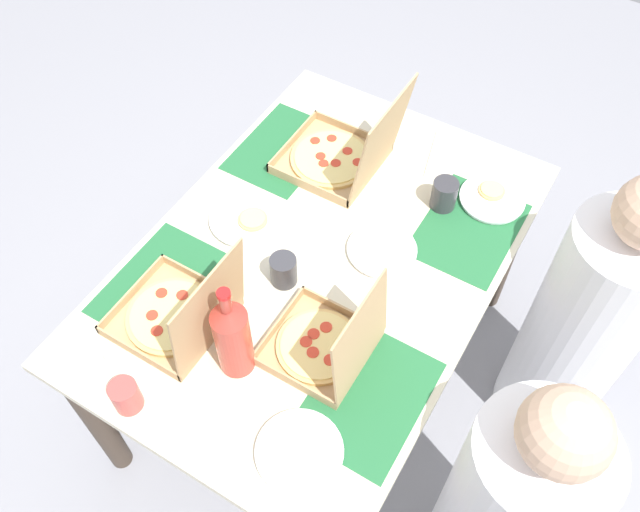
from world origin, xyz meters
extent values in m
plane|color=gray|center=(0.00, 0.00, 0.00)|extent=(6.00, 6.00, 0.00)
cylinder|color=#3F3328|center=(-0.63, -0.41, 0.35)|extent=(0.07, 0.07, 0.70)
cylinder|color=#3F3328|center=(0.63, -0.41, 0.35)|extent=(0.07, 0.07, 0.70)
cylinder|color=#3F3328|center=(-0.63, 0.41, 0.35)|extent=(0.07, 0.07, 0.70)
cube|color=beige|center=(0.00, 0.00, 0.71)|extent=(1.38, 0.95, 0.03)
cube|color=#236638|center=(-0.31, -0.32, 0.73)|extent=(0.36, 0.26, 0.00)
cube|color=#236638|center=(0.31, -0.32, 0.73)|extent=(0.36, 0.26, 0.00)
cube|color=#236638|center=(-0.31, 0.32, 0.73)|extent=(0.36, 0.26, 0.00)
cube|color=#236638|center=(0.31, 0.32, 0.73)|extent=(0.36, 0.26, 0.00)
cube|color=tan|center=(0.26, 0.15, 0.73)|extent=(0.25, 0.25, 0.01)
cube|color=tan|center=(0.13, 0.15, 0.75)|extent=(0.01, 0.25, 0.03)
cube|color=tan|center=(0.38, 0.15, 0.75)|extent=(0.01, 0.25, 0.03)
cube|color=tan|center=(0.26, 0.03, 0.75)|extent=(0.25, 0.01, 0.03)
cube|color=tan|center=(0.26, 0.27, 0.75)|extent=(0.25, 0.01, 0.03)
cylinder|color=#E0B76B|center=(0.26, 0.15, 0.74)|extent=(0.22, 0.22, 0.01)
cylinder|color=#EFD67F|center=(0.26, 0.15, 0.75)|extent=(0.20, 0.20, 0.00)
cylinder|color=red|center=(0.28, 0.15, 0.75)|extent=(0.03, 0.03, 0.00)
cylinder|color=red|center=(0.28, 0.20, 0.75)|extent=(0.03, 0.03, 0.00)
cylinder|color=red|center=(0.22, 0.22, 0.75)|extent=(0.03, 0.03, 0.00)
cylinder|color=red|center=(0.20, 0.14, 0.75)|extent=(0.03, 0.03, 0.00)
cylinder|color=red|center=(0.24, 0.12, 0.75)|extent=(0.03, 0.03, 0.00)
cylinder|color=red|center=(0.27, 0.12, 0.75)|extent=(0.03, 0.03, 0.00)
cube|color=tan|center=(0.26, 0.27, 0.89)|extent=(0.25, 0.03, 0.25)
cube|color=tan|center=(0.38, -0.23, 0.73)|extent=(0.27, 0.27, 0.01)
cube|color=tan|center=(0.25, -0.23, 0.75)|extent=(0.01, 0.27, 0.03)
cube|color=tan|center=(0.51, -0.23, 0.75)|extent=(0.01, 0.27, 0.03)
cube|color=tan|center=(0.38, -0.36, 0.75)|extent=(0.27, 0.01, 0.03)
cube|color=tan|center=(0.38, -0.10, 0.75)|extent=(0.27, 0.01, 0.03)
cylinder|color=#E0B76B|center=(0.38, -0.23, 0.74)|extent=(0.24, 0.24, 0.01)
cylinder|color=#EFD67F|center=(0.38, -0.23, 0.75)|extent=(0.22, 0.22, 0.00)
cylinder|color=red|center=(0.44, -0.23, 0.75)|extent=(0.03, 0.03, 0.00)
cylinder|color=red|center=(0.39, -0.19, 0.75)|extent=(0.03, 0.03, 0.00)
cylinder|color=red|center=(0.34, -0.17, 0.75)|extent=(0.03, 0.03, 0.00)
cylinder|color=red|center=(0.32, -0.24, 0.75)|extent=(0.03, 0.03, 0.00)
cylinder|color=red|center=(0.34, -0.29, 0.75)|extent=(0.03, 0.03, 0.00)
cylinder|color=red|center=(0.41, -0.27, 0.75)|extent=(0.03, 0.03, 0.00)
cube|color=tan|center=(0.38, -0.08, 0.90)|extent=(0.27, 0.03, 0.27)
cube|color=tan|center=(-0.34, -0.16, 0.73)|extent=(0.29, 0.29, 0.01)
cube|color=tan|center=(-0.48, -0.16, 0.75)|extent=(0.01, 0.29, 0.03)
cube|color=tan|center=(-0.20, -0.16, 0.75)|extent=(0.01, 0.29, 0.03)
cube|color=tan|center=(-0.34, -0.31, 0.75)|extent=(0.29, 0.01, 0.03)
cube|color=tan|center=(-0.34, -0.02, 0.75)|extent=(0.29, 0.01, 0.03)
cylinder|color=#E0B76B|center=(-0.34, -0.16, 0.74)|extent=(0.26, 0.26, 0.01)
cylinder|color=#EFD67F|center=(-0.34, -0.16, 0.75)|extent=(0.23, 0.23, 0.00)
cylinder|color=red|center=(-0.30, -0.17, 0.75)|extent=(0.03, 0.03, 0.00)
cylinder|color=red|center=(-0.32, -0.14, 0.75)|extent=(0.03, 0.03, 0.00)
cylinder|color=red|center=(-0.36, -0.08, 0.75)|extent=(0.03, 0.03, 0.00)
cylinder|color=red|center=(-0.39, -0.13, 0.75)|extent=(0.03, 0.03, 0.00)
cylinder|color=red|center=(-0.41, -0.20, 0.75)|extent=(0.03, 0.03, 0.00)
cylinder|color=red|center=(-0.37, -0.24, 0.75)|extent=(0.03, 0.03, 0.00)
cylinder|color=red|center=(-0.32, -0.19, 0.75)|extent=(0.03, 0.03, 0.00)
cube|color=tan|center=(-0.34, 0.01, 0.91)|extent=(0.29, 0.05, 0.29)
cylinder|color=white|center=(0.52, 0.25, 0.73)|extent=(0.20, 0.20, 0.01)
cylinder|color=white|center=(0.52, 0.25, 0.74)|extent=(0.21, 0.21, 0.01)
cylinder|color=white|center=(0.00, -0.26, 0.73)|extent=(0.21, 0.21, 0.01)
cylinder|color=white|center=(0.00, -0.26, 0.74)|extent=(0.22, 0.22, 0.01)
cylinder|color=#E0B76B|center=(0.00, -0.23, 0.75)|extent=(0.09, 0.09, 0.01)
cylinder|color=#EFD67F|center=(0.00, -0.23, 0.75)|extent=(0.07, 0.07, 0.00)
cylinder|color=white|center=(-0.10, 0.14, 0.73)|extent=(0.19, 0.19, 0.01)
cylinder|color=white|center=(-0.10, 0.14, 0.74)|extent=(0.20, 0.20, 0.01)
cylinder|color=white|center=(-0.45, 0.34, 0.73)|extent=(0.19, 0.19, 0.01)
cylinder|color=white|center=(-0.45, 0.34, 0.74)|extent=(0.20, 0.20, 0.01)
cylinder|color=#E0B76B|center=(-0.47, 0.33, 0.75)|extent=(0.08, 0.08, 0.01)
cylinder|color=#EFD67F|center=(-0.47, 0.33, 0.75)|extent=(0.07, 0.07, 0.00)
cylinder|color=#B2382D|center=(0.40, -0.01, 0.84)|extent=(0.09, 0.09, 0.22)
cone|color=#B2382D|center=(0.40, -0.01, 0.96)|extent=(0.09, 0.09, 0.04)
cylinder|color=#B2382D|center=(0.40, -0.01, 1.01)|extent=(0.03, 0.03, 0.06)
cylinder|color=red|center=(0.40, -0.01, 1.04)|extent=(0.03, 0.03, 0.01)
cylinder|color=#333338|center=(-0.35, 0.22, 0.77)|extent=(0.08, 0.08, 0.10)
cylinder|color=#BF4742|center=(0.62, -0.17, 0.77)|extent=(0.07, 0.07, 0.09)
cylinder|color=#333338|center=(0.12, -0.04, 0.77)|extent=(0.07, 0.07, 0.09)
cylinder|color=white|center=(0.59, -0.32, 0.75)|extent=(0.07, 0.07, 0.04)
cube|color=#B7B7BC|center=(-0.54, 0.10, 0.73)|extent=(0.21, 0.07, 0.00)
cylinder|color=white|center=(-0.31, 0.73, 0.47)|extent=(0.32, 0.32, 0.95)
sphere|color=#D1A889|center=(0.31, 0.73, 1.02)|extent=(0.19, 0.19, 0.19)
camera|label=1|loc=(0.97, 0.58, 2.26)|focal=37.61mm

